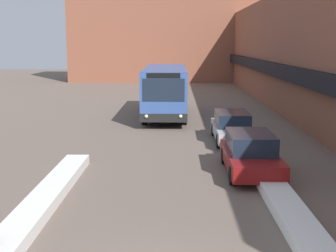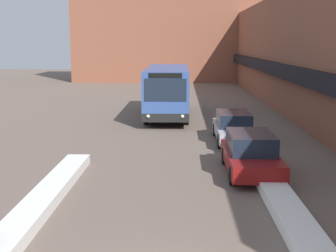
% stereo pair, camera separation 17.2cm
% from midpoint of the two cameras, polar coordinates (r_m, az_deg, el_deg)
% --- Properties ---
extents(building_row_right, '(5.50, 60.00, 8.43)m').
position_cam_midpoint_polar(building_row_right, '(33.47, 18.26, 8.46)').
color(building_row_right, brown).
rests_on(building_row_right, ground_plane).
extents(building_backdrop_far, '(26.00, 8.00, 14.59)m').
position_cam_midpoint_polar(building_backdrop_far, '(61.74, 1.15, 12.34)').
color(building_backdrop_far, brown).
rests_on(building_backdrop_far, ground_plane).
extents(snow_bank_left, '(0.90, 15.82, 0.37)m').
position_cam_midpoint_polar(snow_bank_left, '(12.28, -18.39, -12.84)').
color(snow_bank_left, silver).
rests_on(snow_bank_left, ground_plane).
extents(snow_bank_right, '(0.90, 17.62, 0.37)m').
position_cam_midpoint_polar(snow_bank_right, '(12.49, 16.35, -12.33)').
color(snow_bank_right, silver).
rests_on(snow_bank_right, ground_plane).
extents(city_bus, '(2.72, 10.28, 3.27)m').
position_cam_midpoint_polar(city_bus, '(31.13, 0.13, 4.40)').
color(city_bus, '#335193').
rests_on(city_bus, ground_plane).
extents(parked_car_front, '(1.89, 4.64, 1.54)m').
position_cam_midpoint_polar(parked_car_front, '(17.86, 10.33, -3.32)').
color(parked_car_front, maroon).
rests_on(parked_car_front, ground_plane).
extents(parked_car_middle, '(1.81, 4.83, 1.48)m').
position_cam_midpoint_polar(parked_car_middle, '(23.49, 8.21, -0.10)').
color(parked_car_middle, '#B7B7BC').
rests_on(parked_car_middle, ground_plane).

